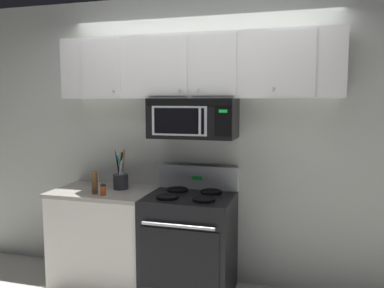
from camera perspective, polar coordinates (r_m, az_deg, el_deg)
The scene contains 9 objects.
back_wall at distance 3.68m, azimuth 1.26°, elevation 0.50°, with size 5.20×0.10×2.70m, color silver.
stove_range at distance 3.53m, azimuth -0.30°, elevation -14.48°, with size 0.76×0.69×1.12m.
over_range_microwave at distance 3.42m, azimuth 0.22°, elevation 3.84°, with size 0.76×0.43×0.35m.
upper_cabinets at distance 3.46m, azimuth 0.37°, elevation 11.33°, with size 2.50×0.36×0.55m.
counter_segment at distance 3.85m, azimuth -12.72°, elevation -13.14°, with size 0.93×0.65×0.90m.
utensil_crock_charcoal at distance 3.70m, azimuth -10.54°, elevation -5.12°, with size 0.14×0.14×0.38m.
salt_shaker at distance 3.98m, azimuth -13.94°, elevation -4.96°, with size 0.05×0.05×0.12m.
pepper_mill at distance 3.56m, azimuth -14.24°, elevation -5.60°, with size 0.05×0.05×0.20m, color brown.
spice_jar at distance 3.49m, azimuth -13.04°, elevation -6.65°, with size 0.05×0.05×0.10m.
Camera 1 is at (0.91, -2.75, 1.72)m, focal length 35.95 mm.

